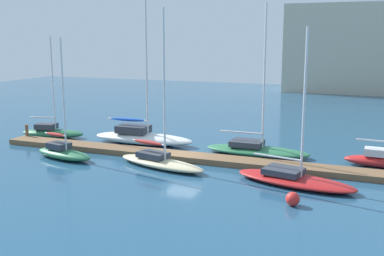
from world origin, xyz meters
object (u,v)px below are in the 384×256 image
sailboat_4 (256,149)px  sailboat_5 (293,178)px  sailboat_0 (52,132)px  mooring_buoy_red (293,199)px  sailboat_2 (142,136)px  sailboat_3 (160,160)px  sailboat_6 (383,160)px  harbor_building_distant (341,48)px  sailboat_1 (63,151)px

sailboat_4 → sailboat_5: bearing=-58.2°
sailboat_0 → mooring_buoy_red: 25.11m
mooring_buoy_red → sailboat_5: bearing=99.1°
sailboat_0 → sailboat_2: 8.81m
sailboat_2 → mooring_buoy_red: size_ratio=18.01×
sailboat_3 → mooring_buoy_red: 10.75m
sailboat_6 → harbor_building_distant: bearing=100.4°
sailboat_5 → sailboat_6: (5.12, 6.20, 0.12)m
sailboat_0 → sailboat_3: sailboat_3 is taller
sailboat_4 → mooring_buoy_red: size_ratio=15.12×
sailboat_2 → sailboat_6: 19.02m
sailboat_2 → mooring_buoy_red: (14.48, -10.16, -0.29)m
harbor_building_distant → sailboat_4: bearing=-92.6°
sailboat_5 → sailboat_6: size_ratio=1.33×
sailboat_1 → sailboat_4: (13.07, 6.43, -0.07)m
sailboat_6 → sailboat_0: bearing=-176.7°
sailboat_1 → sailboat_6: size_ratio=1.24×
sailboat_0 → sailboat_4: sailboat_4 is taller
sailboat_6 → mooring_buoy_red: bearing=-112.3°
sailboat_4 → mooring_buoy_red: (4.54, -10.06, -0.10)m
sailboat_1 → mooring_buoy_red: sailboat_1 is taller
harbor_building_distant → sailboat_3: bearing=-97.9°
sailboat_1 → mooring_buoy_red: bearing=0.4°
sailboat_3 → mooring_buoy_red: sailboat_3 is taller
sailboat_5 → harbor_building_distant: bearing=103.8°
sailboat_4 → harbor_building_distant: bearing=87.4°
sailboat_2 → sailboat_3: (4.58, -5.98, -0.15)m
sailboat_6 → harbor_building_distant: (-6.85, 48.81, 6.69)m
sailboat_3 → sailboat_5: bearing=11.1°
sailboat_6 → harbor_building_distant: 49.74m
sailboat_0 → sailboat_2: sailboat_2 is taller
sailboat_0 → sailboat_5: size_ratio=0.96×
sailboat_2 → sailboat_4: (9.94, -0.10, -0.19)m
sailboat_0 → harbor_building_distant: harbor_building_distant is taller
sailboat_3 → mooring_buoy_red: (9.90, -4.18, -0.14)m
sailboat_3 → mooring_buoy_red: bearing=-8.7°
sailboat_2 → harbor_building_distant: (12.17, 48.52, 6.55)m
sailboat_1 → sailboat_5: 17.02m
sailboat_2 → sailboat_3: size_ratio=1.25×
sailboat_4 → sailboat_3: bearing=-132.3°
sailboat_4 → sailboat_1: bearing=-153.7°
sailboat_1 → harbor_building_distant: harbor_building_distant is taller
sailboat_5 → mooring_buoy_red: size_ratio=12.62×
sailboat_5 → sailboat_6: sailboat_5 is taller
sailboat_1 → mooring_buoy_red: (17.61, -3.63, -0.17)m
sailboat_4 → sailboat_6: (9.08, -0.19, 0.06)m
sailboat_0 → sailboat_4: 18.73m
sailboat_1 → sailboat_5: (17.02, 0.04, -0.12)m
sailboat_0 → sailboat_5: bearing=-26.2°
sailboat_2 → mooring_buoy_red: bearing=-37.2°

